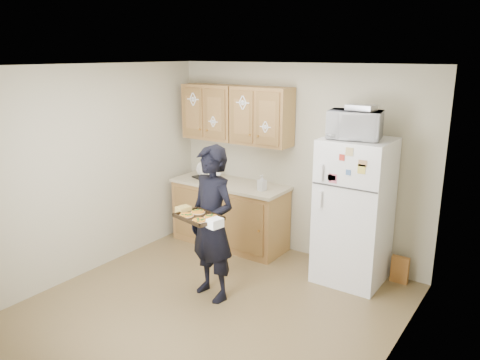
# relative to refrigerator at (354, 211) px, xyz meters

# --- Properties ---
(floor) EXTENTS (3.60, 3.60, 0.00)m
(floor) POSITION_rel_refrigerator_xyz_m (-0.95, -1.43, -0.85)
(floor) COLOR brown
(floor) RESTS_ON ground
(ceiling) EXTENTS (3.60, 3.60, 0.00)m
(ceiling) POSITION_rel_refrigerator_xyz_m (-0.95, -1.43, 1.65)
(ceiling) COLOR white
(ceiling) RESTS_ON wall_back
(wall_back) EXTENTS (3.60, 0.04, 2.50)m
(wall_back) POSITION_rel_refrigerator_xyz_m (-0.95, 0.37, 0.40)
(wall_back) COLOR #BAB297
(wall_back) RESTS_ON floor
(wall_front) EXTENTS (3.60, 0.04, 2.50)m
(wall_front) POSITION_rel_refrigerator_xyz_m (-0.95, -3.23, 0.40)
(wall_front) COLOR #BAB297
(wall_front) RESTS_ON floor
(wall_left) EXTENTS (0.04, 3.60, 2.50)m
(wall_left) POSITION_rel_refrigerator_xyz_m (-2.75, -1.43, 0.40)
(wall_left) COLOR #BAB297
(wall_left) RESTS_ON floor
(wall_right) EXTENTS (0.04, 3.60, 2.50)m
(wall_right) POSITION_rel_refrigerator_xyz_m (0.85, -1.43, 0.40)
(wall_right) COLOR #BAB297
(wall_right) RESTS_ON floor
(refrigerator) EXTENTS (0.75, 0.70, 1.70)m
(refrigerator) POSITION_rel_refrigerator_xyz_m (0.00, 0.00, 0.00)
(refrigerator) COLOR white
(refrigerator) RESTS_ON floor
(base_cabinet) EXTENTS (1.60, 0.60, 0.86)m
(base_cabinet) POSITION_rel_refrigerator_xyz_m (-1.80, 0.05, -0.42)
(base_cabinet) COLOR brown
(base_cabinet) RESTS_ON floor
(countertop) EXTENTS (1.64, 0.64, 0.04)m
(countertop) POSITION_rel_refrigerator_xyz_m (-1.80, 0.05, 0.03)
(countertop) COLOR beige
(countertop) RESTS_ON base_cabinet
(upper_cab_left) EXTENTS (0.80, 0.33, 0.75)m
(upper_cab_left) POSITION_rel_refrigerator_xyz_m (-2.20, 0.18, 0.98)
(upper_cab_left) COLOR brown
(upper_cab_left) RESTS_ON wall_back
(upper_cab_right) EXTENTS (0.80, 0.33, 0.75)m
(upper_cab_right) POSITION_rel_refrigerator_xyz_m (-1.38, 0.18, 0.98)
(upper_cab_right) COLOR brown
(upper_cab_right) RESTS_ON wall_back
(cereal_box) EXTENTS (0.20, 0.07, 0.32)m
(cereal_box) POSITION_rel_refrigerator_xyz_m (0.52, 0.24, -0.69)
(cereal_box) COLOR #BF8B43
(cereal_box) RESTS_ON floor
(person) EXTENTS (0.69, 0.53, 1.70)m
(person) POSITION_rel_refrigerator_xyz_m (-1.11, -1.25, 0.00)
(person) COLOR black
(person) RESTS_ON floor
(baking_tray) EXTENTS (0.51, 0.41, 0.04)m
(baking_tray) POSITION_rel_refrigerator_xyz_m (-1.04, -1.54, 0.17)
(baking_tray) COLOR black
(baking_tray) RESTS_ON person
(pizza_front_left) EXTENTS (0.15, 0.15, 0.02)m
(pizza_front_left) POSITION_rel_refrigerator_xyz_m (-1.16, -1.59, 0.19)
(pizza_front_left) COLOR gold
(pizza_front_left) RESTS_ON baking_tray
(pizza_front_right) EXTENTS (0.15, 0.15, 0.02)m
(pizza_front_right) POSITION_rel_refrigerator_xyz_m (-0.96, -1.63, 0.19)
(pizza_front_right) COLOR gold
(pizza_front_right) RESTS_ON baking_tray
(pizza_back_left) EXTENTS (0.15, 0.15, 0.02)m
(pizza_back_left) POSITION_rel_refrigerator_xyz_m (-1.13, -1.44, 0.19)
(pizza_back_left) COLOR gold
(pizza_back_left) RESTS_ON baking_tray
(pizza_back_right) EXTENTS (0.15, 0.15, 0.02)m
(pizza_back_right) POSITION_rel_refrigerator_xyz_m (-0.92, -1.49, 0.19)
(pizza_back_right) COLOR gold
(pizza_back_right) RESTS_ON baking_tray
(microwave) EXTENTS (0.63, 0.49, 0.31)m
(microwave) POSITION_rel_refrigerator_xyz_m (-0.04, -0.05, 1.01)
(microwave) COLOR white
(microwave) RESTS_ON refrigerator
(foil_pan) EXTENTS (0.31, 0.23, 0.06)m
(foil_pan) POSITION_rel_refrigerator_xyz_m (0.01, -0.02, 1.19)
(foil_pan) COLOR silver
(foil_pan) RESTS_ON microwave
(dish_rack) EXTENTS (0.44, 0.38, 0.15)m
(dish_rack) POSITION_rel_refrigerator_xyz_m (-2.19, 0.05, 0.12)
(dish_rack) COLOR black
(dish_rack) RESTS_ON countertop
(bowl) EXTENTS (0.31, 0.31, 0.06)m
(bowl) POSITION_rel_refrigerator_xyz_m (-2.09, 0.05, 0.10)
(bowl) COLOR white
(bowl) RESTS_ON dish_rack
(soap_bottle) EXTENTS (0.10, 0.11, 0.21)m
(soap_bottle) POSITION_rel_refrigerator_xyz_m (-1.24, -0.02, 0.15)
(soap_bottle) COLOR white
(soap_bottle) RESTS_ON countertop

